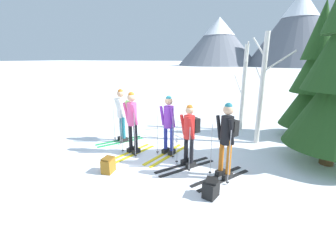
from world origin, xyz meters
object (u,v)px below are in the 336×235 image
at_px(skier_in_red, 189,133).
at_px(pine_tree_near, 314,79).
at_px(skier_in_black, 227,136).
at_px(skier_in_white, 122,112).
at_px(skier_in_purple, 168,123).
at_px(backpack_on_snow_front, 211,188).
at_px(birch_tree_tall, 243,87).
at_px(skier_in_pink, 132,120).
at_px(backpack_on_snow_beside, 108,165).
at_px(birch_tree_slender, 262,88).

height_order(skier_in_red, pine_tree_near, pine_tree_near).
bearing_deg(skier_in_black, skier_in_white, 159.78).
xyz_separation_m(skier_in_purple, skier_in_black, (1.67, -0.79, 0.08)).
distance_m(pine_tree_near, backpack_on_snow_front, 5.65).
distance_m(skier_in_purple, birch_tree_tall, 3.71).
bearing_deg(skier_in_red, skier_in_pink, 172.10).
height_order(skier_in_pink, birch_tree_tall, birch_tree_tall).
height_order(skier_in_pink, backpack_on_snow_front, skier_in_pink).
xyz_separation_m(skier_in_pink, skier_in_red, (1.74, -0.24, -0.10)).
bearing_deg(skier_in_red, backpack_on_snow_beside, -150.75).
relative_size(skier_in_pink, backpack_on_snow_front, 4.76).
distance_m(skier_in_black, backpack_on_snow_beside, 2.90).
xyz_separation_m(skier_in_white, skier_in_black, (3.46, -1.27, 0.01)).
relative_size(skier_in_pink, birch_tree_slender, 0.52).
distance_m(skier_in_purple, backpack_on_snow_beside, 1.96).
bearing_deg(skier_in_red, pine_tree_near, 46.84).
distance_m(pine_tree_near, birch_tree_tall, 2.25).
xyz_separation_m(skier_in_black, birch_tree_tall, (0.17, 3.93, 0.64)).
xyz_separation_m(skier_in_pink, skier_in_black, (2.67, -0.52, 0.01)).
distance_m(skier_in_pink, pine_tree_near, 6.12).
relative_size(skier_in_black, birch_tree_tall, 0.55).
xyz_separation_m(skier_in_purple, pine_tree_near, (4.05, 3.01, 1.11)).
xyz_separation_m(skier_in_pink, birch_tree_slender, (3.42, 2.11, 0.80)).
height_order(skier_in_purple, backpack_on_snow_beside, skier_in_purple).
relative_size(skier_in_pink, birch_tree_tall, 0.56).
distance_m(skier_in_red, backpack_on_snow_beside, 2.14).
bearing_deg(birch_tree_tall, skier_in_pink, -129.76).
height_order(pine_tree_near, birch_tree_tall, pine_tree_near).
relative_size(skier_in_black, backpack_on_snow_beside, 4.68).
bearing_deg(backpack_on_snow_front, skier_in_red, 123.42).
bearing_deg(birch_tree_tall, skier_in_purple, -120.37).
height_order(skier_in_white, skier_in_red, skier_in_white).
relative_size(skier_in_red, skier_in_black, 0.91).
height_order(pine_tree_near, backpack_on_snow_front, pine_tree_near).
bearing_deg(pine_tree_near, birch_tree_tall, 176.75).
bearing_deg(backpack_on_snow_front, skier_in_white, 146.80).
height_order(skier_in_red, birch_tree_slender, birch_tree_slender).
distance_m(skier_in_black, birch_tree_slender, 2.85).
height_order(skier_in_white, skier_in_black, skier_in_black).
relative_size(skier_in_black, backpack_on_snow_front, 4.68).
bearing_deg(skier_in_white, skier_in_purple, -15.18).
height_order(skier_in_pink, birch_tree_slender, birch_tree_slender).
bearing_deg(backpack_on_snow_beside, skier_in_white, 111.18).
bearing_deg(skier_in_pink, skier_in_purple, 15.30).
bearing_deg(skier_in_black, skier_in_red, 163.59).
bearing_deg(skier_in_white, skier_in_pink, -43.87).
distance_m(skier_in_white, backpack_on_snow_front, 4.02).
bearing_deg(backpack_on_snow_front, birch_tree_tall, 86.00).
relative_size(skier_in_red, birch_tree_tall, 0.50).
bearing_deg(pine_tree_near, skier_in_pink, -146.94).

